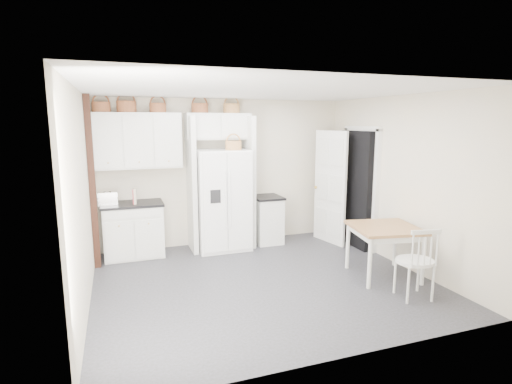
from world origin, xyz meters
name	(u,v)px	position (x,y,z in m)	size (l,w,h in m)	color
floor	(263,281)	(0.00, 0.00, 0.00)	(4.50, 4.50, 0.00)	#2A2A2B
ceiling	(263,91)	(0.00, 0.00, 2.60)	(4.50, 4.50, 0.00)	white
wall_back	(225,172)	(0.00, 2.00, 1.30)	(4.50, 4.50, 0.00)	beige
wall_left	(82,200)	(-2.25, 0.00, 1.30)	(4.00, 4.00, 0.00)	beige
wall_right	(400,182)	(2.25, 0.00, 1.30)	(4.00, 4.00, 0.00)	beige
refrigerator	(222,200)	(-0.15, 1.63, 0.87)	(0.90, 0.72, 1.74)	white
base_cab_left	(134,231)	(-1.64, 1.70, 0.43)	(0.93, 0.59, 0.86)	silver
base_cab_right	(267,220)	(0.71, 1.70, 0.41)	(0.47, 0.56, 0.83)	silver
dining_table	(384,251)	(1.70, -0.41, 0.37)	(0.89, 0.89, 0.74)	#90613D
windsor_chair	(415,261)	(1.62, -1.13, 0.48)	(0.47, 0.43, 0.96)	silver
counter_left	(132,204)	(-1.64, 1.70, 0.88)	(0.97, 0.63, 0.04)	black
counter_right	(267,197)	(0.71, 1.70, 0.85)	(0.51, 0.60, 0.04)	black
toaster	(108,198)	(-2.01, 1.66, 1.00)	(0.30, 0.17, 0.21)	silver
cookbook_red	(134,197)	(-1.61, 1.62, 1.02)	(0.03, 0.16, 0.23)	#AF222F
cookbook_cream	(135,196)	(-1.59, 1.62, 1.03)	(0.04, 0.17, 0.25)	beige
basket_upper_a	(101,107)	(-2.02, 1.83, 2.43)	(0.28, 0.28, 0.16)	brown
basket_upper_b	(126,107)	(-1.64, 1.83, 2.44)	(0.30, 0.30, 0.18)	brown
basket_upper_c	(158,108)	(-1.15, 1.83, 2.43)	(0.27, 0.27, 0.16)	brown
basket_bridge_a	(200,108)	(-0.46, 1.83, 2.43)	(0.28, 0.28, 0.16)	brown
basket_bridge_b	(231,108)	(0.10, 1.83, 2.43)	(0.29, 0.29, 0.16)	#955928
basket_fridge_b	(233,145)	(0.04, 1.53, 1.81)	(0.27, 0.27, 0.15)	#955928
upper_cabinet	(137,141)	(-1.50, 1.83, 1.90)	(1.40, 0.34, 0.90)	silver
bridge_cabinet	(218,126)	(-0.15, 1.83, 2.12)	(1.12, 0.34, 0.45)	silver
fridge_panel_left	(192,185)	(-0.66, 1.70, 1.15)	(0.08, 0.60, 2.30)	silver
fridge_panel_right	(249,182)	(0.36, 1.70, 1.15)	(0.08, 0.60, 2.30)	silver
trim_post	(92,184)	(-2.20, 1.35, 1.30)	(0.09, 0.09, 2.60)	black
doorway_void	(357,189)	(2.16, 1.00, 1.02)	(0.18, 0.85, 2.05)	black
door_slab	(330,187)	(1.80, 1.33, 1.02)	(0.80, 0.04, 2.05)	white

